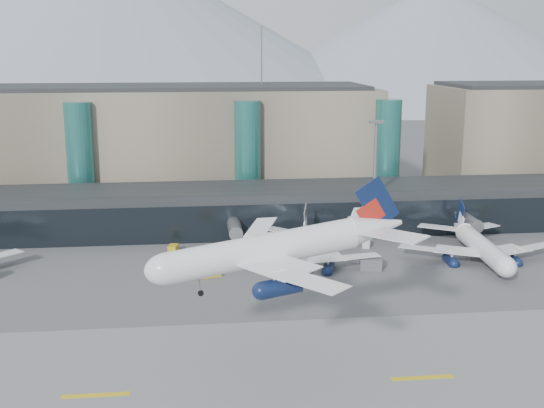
{
  "coord_description": "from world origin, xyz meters",
  "views": [
    {
      "loc": [
        -7.34,
        -90.56,
        40.23
      ],
      "look_at": [
        6.31,
        32.0,
        12.01
      ],
      "focal_mm": 45.0,
      "sensor_mm": 36.0,
      "label": 1
    }
  ],
  "objects": [
    {
      "name": "veh_c",
      "position": [
        24.38,
        27.41,
        1.1
      ],
      "size": [
        4.36,
        3.05,
        2.2
      ],
      "primitive_type": "cube",
      "rotation": [
        0.0,
        0.0,
        -0.26
      ],
      "color": "#535358",
      "rests_on": "ground"
    },
    {
      "name": "lightmast_mid",
      "position": [
        30.0,
        48.0,
        14.42
      ],
      "size": [
        3.0,
        1.2,
        25.6
      ],
      "color": "slate",
      "rests_on": "ground"
    },
    {
      "name": "runway_markings",
      "position": [
        -0.0,
        -15.0,
        0.05
      ],
      "size": [
        128.0,
        1.0,
        0.02
      ],
      "color": "gold",
      "rests_on": "ground"
    },
    {
      "name": "jet_parked_right",
      "position": [
        46.82,
        32.33,
        4.0
      ],
      "size": [
        32.77,
        32.15,
        10.57
      ],
      "rotation": [
        0.0,
        0.0,
        1.5
      ],
      "color": "white",
      "rests_on": "ground"
    },
    {
      "name": "teal_towers",
      "position": [
        -14.99,
        74.01,
        14.01
      ],
      "size": [
        116.4,
        19.4,
        46.0
      ],
      "color": "#276F69",
      "rests_on": "ground"
    },
    {
      "name": "ground",
      "position": [
        0.0,
        0.0,
        0.0
      ],
      "size": [
        900.0,
        900.0,
        0.0
      ],
      "primitive_type": "plane",
      "color": "#515154",
      "rests_on": "ground"
    },
    {
      "name": "concourse",
      "position": [
        -0.02,
        57.73,
        4.97
      ],
      "size": [
        170.0,
        27.0,
        10.0
      ],
      "color": "black",
      "rests_on": "ground"
    },
    {
      "name": "veh_g",
      "position": [
        22.68,
        32.45,
        0.63
      ],
      "size": [
        2.35,
        2.47,
        1.26
      ],
      "primitive_type": "cube",
      "rotation": [
        0.0,
        0.0,
        -0.88
      ],
      "color": "silver",
      "rests_on": "ground"
    },
    {
      "name": "mountain_ridge",
      "position": [
        15.97,
        380.0,
        45.74
      ],
      "size": [
        910.0,
        400.0,
        110.0
      ],
      "color": "gray",
      "rests_on": "ground"
    },
    {
      "name": "veh_h",
      "position": [
        -5.47,
        27.14,
        1.01
      ],
      "size": [
        4.02,
        2.75,
        2.02
      ],
      "primitive_type": "cube",
      "rotation": [
        0.0,
        0.0,
        0.24
      ],
      "color": "gold",
      "rests_on": "ground"
    },
    {
      "name": "runway_strip",
      "position": [
        0.0,
        -15.0,
        0.02
      ],
      "size": [
        400.0,
        40.0,
        0.04
      ],
      "primitive_type": "cube",
      "color": "slate",
      "rests_on": "ground"
    },
    {
      "name": "jet_parked_mid",
      "position": [
        11.32,
        32.28,
        3.99
      ],
      "size": [
        31.47,
        32.89,
        10.56
      ],
      "rotation": [
        0.0,
        0.0,
        1.29
      ],
      "color": "white",
      "rests_on": "ground"
    },
    {
      "name": "hero_jet",
      "position": [
        3.4,
        -12.1,
        17.85
      ],
      "size": [
        33.48,
        33.4,
        10.86
      ],
      "rotation": [
        0.0,
        -0.12,
        0.14
      ],
      "color": "white",
      "rests_on": "ground"
    },
    {
      "name": "veh_d",
      "position": [
        27.21,
        42.22,
        0.78
      ],
      "size": [
        2.35,
        3.09,
        1.57
      ],
      "primitive_type": "cube",
      "rotation": [
        0.0,
        0.0,
        1.21
      ],
      "color": "silver",
      "rests_on": "ground"
    },
    {
      "name": "veh_b",
      "position": [
        -12.6,
        42.64,
        0.78
      ],
      "size": [
        2.21,
        3.0,
        1.56
      ],
      "primitive_type": "cube",
      "rotation": [
        0.0,
        0.0,
        1.36
      ],
      "color": "gold",
      "rests_on": "ground"
    },
    {
      "name": "terminal_main",
      "position": [
        -25.0,
        90.0,
        15.44
      ],
      "size": [
        130.0,
        30.0,
        31.0
      ],
      "color": "gray",
      "rests_on": "ground"
    }
  ]
}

